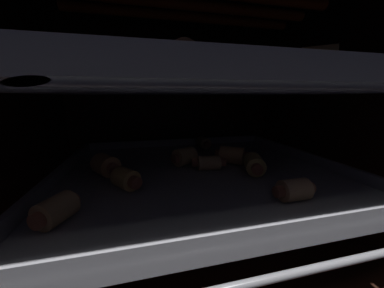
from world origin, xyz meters
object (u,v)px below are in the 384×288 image
Objects in this scene: baking_tray_upper at (199,87)px; pig_in_blanket_upper_0 at (137,68)px; pig_in_blanket_lower_2 at (209,163)px; pig_in_blanket_lower_7 at (232,155)px; pig_in_blanket_lower_3 at (185,156)px; pig_in_blanket_upper_9 at (221,79)px; pig_in_blanket_lower_6 at (204,142)px; baking_tray_lower at (199,172)px; pig_in_blanket_upper_1 at (158,81)px; pig_in_blanket_lower_4 at (254,164)px; pig_in_blanket_upper_8 at (197,77)px; pig_in_blanket_upper_3 at (193,80)px; pig_in_blanket_upper_6 at (193,60)px; pig_in_blanket_upper_7 at (96,75)px; oven_rack_upper at (199,92)px; pig_in_blanket_lower_0 at (126,179)px; oven_rack_lower at (199,177)px; pig_in_blanket_lower_8 at (294,190)px; pig_in_blanket_upper_2 at (166,70)px; pig_in_blanket_upper_4 at (318,63)px; pig_in_blanket_upper_5 at (277,74)px; pig_in_blanket_lower_1 at (56,210)px; pig_in_blanket_lower_5 at (106,165)px.

baking_tray_upper is 11.62cm from pig_in_blanket_upper_0.
pig_in_blanket_lower_7 is (5.07, 2.24, 0.37)cm from pig_in_blanket_lower_2.
pig_in_blanket_upper_9 is (7.63, 2.62, 13.62)cm from pig_in_blanket_lower_3.
pig_in_blanket_lower_6 is at bearing 70.19° from baking_tray_upper.
pig_in_blanket_upper_1 reaches higher than baking_tray_lower.
baking_tray_upper is at bearing -109.81° from pig_in_blanket_lower_6.
pig_in_blanket_upper_8 is (-7.56, 7.35, 13.85)cm from pig_in_blanket_lower_4.
pig_in_blanket_upper_3 reaches higher than pig_in_blanket_upper_6.
pig_in_blanket_lower_6 is 1.09× the size of pig_in_blanket_upper_3.
pig_in_blanket_upper_6 reaches higher than pig_in_blanket_lower_7.
pig_in_blanket_lower_2 is 5.55cm from pig_in_blanket_lower_7.
pig_in_blanket_lower_3 is at bearing 81.20° from pig_in_blanket_upper_6.
pig_in_blanket_lower_2 is 22.13cm from pig_in_blanket_upper_7.
oven_rack_upper is 9.78× the size of pig_in_blanket_upper_8.
pig_in_blanket_lower_7 is at bearing -2.28° from pig_in_blanket_upper_7.
baking_tray_lower is 7.67× the size of pig_in_blanket_lower_2.
pig_in_blanket_lower_4 is (8.14, -3.80, 1.92)cm from baking_tray_lower.
pig_in_blanket_lower_0 is at bearing -131.12° from pig_in_blanket_upper_3.
oven_rack_lower is 1.00× the size of oven_rack_upper.
pig_in_blanket_upper_6 reaches higher than pig_in_blanket_lower_8.
pig_in_blanket_upper_8 is at bearing 80.72° from oven_rack_upper.
pig_in_blanket_upper_2 is at bearing -139.77° from baking_tray_lower.
pig_in_blanket_lower_8 is at bearing -65.65° from pig_in_blanket_upper_8.
pig_in_blanket_lower_2 is at bearing 120.10° from pig_in_blanket_upper_4.
pig_in_blanket_upper_0 is 19.97cm from pig_in_blanket_upper_5.
pig_in_blanket_upper_6 is (-4.46, -14.02, 16.50)cm from oven_rack_lower.
oven_rack_lower is at bearing 23.37° from pig_in_blanket_lower_0.
pig_in_blanket_upper_2 is 1.29× the size of pig_in_blanket_upper_7.
pig_in_blanket_upper_2 reaches higher than pig_in_blanket_upper_7.
pig_in_blanket_lower_6 is 29.30cm from pig_in_blanket_upper_0.
baking_tray_lower is 20.98cm from pig_in_blanket_lower_1.
pig_in_blanket_upper_5 reaches higher than pig_in_blanket_upper_9.
oven_rack_upper reaches higher than pig_in_blanket_lower_4.
pig_in_blanket_lower_5 is 19.02cm from baking_tray_upper.
pig_in_blanket_upper_2 is (3.55, 2.14, 0.13)cm from pig_in_blanket_upper_0.
pig_in_blanket_lower_1 reaches higher than pig_in_blanket_lower_2.
pig_in_blanket_lower_1 is at bearing -131.16° from pig_in_blanket_lower_6.
pig_in_blanket_upper_5 is (5.34, -18.65, 13.96)cm from pig_in_blanket_lower_6.
pig_in_blanket_upper_1 is at bearing 116.85° from oven_rack_upper.
pig_in_blanket_lower_6 is at bearing 96.36° from pig_in_blanket_lower_7.
pig_in_blanket_lower_2 is 15.87cm from pig_in_blanket_upper_9.
pig_in_blanket_lower_6 is at bearing 34.29° from pig_in_blanket_lower_5.
pig_in_blanket_upper_2 is (-5.65, -4.78, 1.73)cm from baking_tray_upper.
pig_in_blanket_lower_7 is at bearing 105.38° from pig_in_blanket_lower_4.
pig_in_blanket_lower_0 is 15.05cm from pig_in_blanket_upper_2.
pig_in_blanket_lower_3 is 11.71cm from oven_rack_upper.
pig_in_blanket_upper_6 is (-2.63, -16.99, 13.48)cm from pig_in_blanket_lower_3.
pig_in_blanket_upper_6 is 1.04× the size of pig_in_blanket_upper_9.
oven_rack_upper is at bearing 33.25° from pig_in_blanket_lower_1.
pig_in_blanket_lower_7 is at bearing -57.76° from pig_in_blanket_upper_3.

